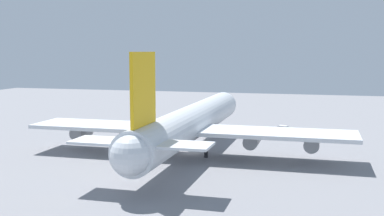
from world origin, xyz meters
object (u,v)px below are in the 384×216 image
at_px(baggage_tug, 206,126).
at_px(safety_cone_nose, 233,128).
at_px(catering_truck, 286,130).
at_px(cargo_airplane, 192,123).

distance_m(baggage_tug, safety_cone_nose, 7.27).
xyz_separation_m(catering_truck, baggage_tug, (1.54, 19.90, -0.02)).
bearing_deg(catering_truck, cargo_airplane, 147.87).
distance_m(catering_truck, safety_cone_nose, 14.49).
bearing_deg(cargo_airplane, catering_truck, -32.13).
bearing_deg(catering_truck, safety_cone_nose, 69.71).
bearing_deg(baggage_tug, catering_truck, -94.41).
xyz_separation_m(catering_truck, safety_cone_nose, (5.02, 13.57, -0.82)).
xyz_separation_m(cargo_airplane, baggage_tug, (27.22, 3.77, -4.89)).
xyz_separation_m(baggage_tug, safety_cone_nose, (3.48, -6.33, -0.80)).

